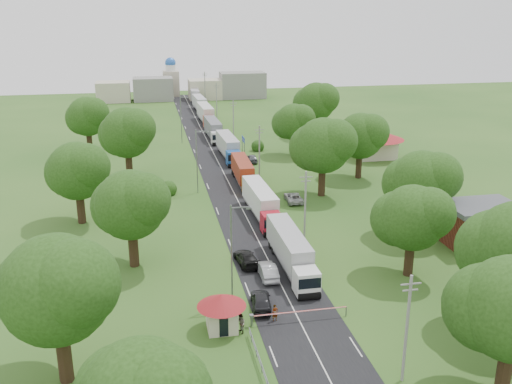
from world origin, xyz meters
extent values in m
plane|color=#2A551C|center=(0.00, 0.00, 0.00)|extent=(260.00, 260.00, 0.00)
cube|color=black|center=(0.00, 20.00, 0.00)|extent=(8.00, 200.00, 0.04)
cylinder|color=slate|center=(-4.50, -25.00, 0.55)|extent=(0.20, 0.20, 1.10)
cube|color=slate|center=(-4.50, -25.00, 1.05)|extent=(0.35, 0.35, 0.25)
cylinder|color=red|center=(0.00, -25.00, 1.00)|extent=(9.00, 0.12, 0.12)
cylinder|color=slate|center=(4.50, -25.00, 0.50)|extent=(0.10, 0.10, 1.00)
cube|color=beige|center=(-7.20, -25.00, 1.20)|extent=(2.60, 2.60, 2.40)
cone|color=maroon|center=(-7.20, -25.00, 2.90)|extent=(4.40, 4.40, 1.10)
cube|color=black|center=(-5.89, -25.00, 1.40)|extent=(0.02, 1.20, 0.90)
cube|color=black|center=(-7.20, -26.31, 1.00)|extent=(0.80, 0.02, 1.90)
cylinder|color=slate|center=(5.20, 33.80, 2.00)|extent=(0.12, 0.12, 4.00)
cylinder|color=slate|center=(5.20, 36.20, 2.00)|extent=(0.12, 0.12, 4.00)
cube|color=navy|center=(5.20, 35.00, 3.60)|extent=(0.06, 3.00, 1.00)
cube|color=silver|center=(5.20, 35.00, 3.60)|extent=(0.07, 3.10, 0.06)
cylinder|color=gray|center=(5.50, -35.00, 4.50)|extent=(0.24, 0.24, 9.00)
cube|color=gray|center=(5.50, -35.00, 8.30)|extent=(1.60, 0.10, 0.10)
cube|color=gray|center=(5.50, -35.00, 7.80)|extent=(1.20, 0.10, 0.10)
cylinder|color=gray|center=(5.50, -7.00, 4.50)|extent=(0.24, 0.24, 9.00)
cube|color=gray|center=(5.50, -7.00, 8.30)|extent=(1.60, 0.10, 0.10)
cube|color=gray|center=(5.50, -7.00, 7.80)|extent=(1.20, 0.10, 0.10)
cylinder|color=gray|center=(5.50, 21.00, 4.50)|extent=(0.24, 0.24, 9.00)
cube|color=gray|center=(5.50, 21.00, 8.30)|extent=(1.60, 0.10, 0.10)
cube|color=gray|center=(5.50, 21.00, 7.80)|extent=(1.20, 0.10, 0.10)
cylinder|color=gray|center=(5.50, 49.00, 4.50)|extent=(0.24, 0.24, 9.00)
cube|color=gray|center=(5.50, 49.00, 8.30)|extent=(1.60, 0.10, 0.10)
cube|color=gray|center=(5.50, 49.00, 7.80)|extent=(1.20, 0.10, 0.10)
cylinder|color=gray|center=(5.50, 77.00, 4.50)|extent=(0.24, 0.24, 9.00)
cube|color=gray|center=(5.50, 77.00, 8.30)|extent=(1.60, 0.10, 0.10)
cube|color=gray|center=(5.50, 77.00, 7.80)|extent=(1.20, 0.10, 0.10)
cylinder|color=gray|center=(5.50, 105.00, 4.50)|extent=(0.24, 0.24, 9.00)
cube|color=gray|center=(5.50, 105.00, 8.30)|extent=(1.60, 0.10, 0.10)
cube|color=gray|center=(5.50, 105.00, 7.80)|extent=(1.20, 0.10, 0.10)
cylinder|color=slate|center=(-5.50, -20.00, 5.00)|extent=(0.16, 0.16, 10.00)
cube|color=slate|center=(-4.60, -20.00, 9.70)|extent=(1.80, 0.10, 0.10)
cube|color=slate|center=(-3.80, -20.00, 9.55)|extent=(0.50, 0.22, 0.15)
cylinder|color=slate|center=(-5.50, 15.00, 5.00)|extent=(0.16, 0.16, 10.00)
cube|color=slate|center=(-4.60, 15.00, 9.70)|extent=(1.80, 0.10, 0.10)
cube|color=slate|center=(-3.80, 15.00, 9.55)|extent=(0.50, 0.22, 0.15)
cylinder|color=slate|center=(-5.50, 50.00, 5.00)|extent=(0.16, 0.16, 10.00)
cube|color=slate|center=(-4.60, 50.00, 9.70)|extent=(1.80, 0.10, 0.10)
cube|color=slate|center=(-3.80, 50.00, 9.55)|extent=(0.50, 0.22, 0.15)
cylinder|color=#382616|center=(12.00, -38.00, 2.10)|extent=(1.08, 1.08, 4.20)
sphere|color=#1D3C10|center=(10.90, -36.62, 6.67)|extent=(6.60, 6.60, 6.60)
cylinder|color=#382616|center=(18.00, -30.00, 2.27)|extent=(1.12, 1.12, 4.55)
sphere|color=#1D3C10|center=(16.80, -28.50, 7.25)|extent=(7.20, 7.20, 7.20)
cylinder|color=#382616|center=(14.00, -18.00, 1.92)|extent=(1.04, 1.04, 3.85)
sphere|color=#1D3C10|center=(14.00, -18.00, 6.60)|extent=(7.00, 7.00, 7.00)
sphere|color=#1D3C10|center=(15.25, -19.00, 7.35)|extent=(5.50, 5.50, 5.50)
sphere|color=#1D3C10|center=(13.00, -16.75, 6.10)|extent=(6.00, 6.00, 6.00)
cylinder|color=#382616|center=(20.00, -8.00, 2.10)|extent=(1.08, 1.08, 4.20)
sphere|color=#1D3C10|center=(20.00, -8.00, 7.22)|extent=(7.70, 7.70, 7.70)
sphere|color=#1D3C10|center=(21.38, -9.10, 8.05)|extent=(6.05, 6.05, 6.05)
sphere|color=#1D3C10|center=(18.90, -6.62, 6.67)|extent=(6.60, 6.60, 6.60)
cylinder|color=#382616|center=(13.00, 10.00, 2.27)|extent=(1.12, 1.12, 4.55)
sphere|color=#1D3C10|center=(13.00, 10.00, 7.85)|extent=(8.40, 8.40, 8.40)
sphere|color=#1D3C10|center=(14.50, 8.80, 8.75)|extent=(6.60, 6.60, 6.60)
sphere|color=#1D3C10|center=(11.80, 11.50, 7.25)|extent=(7.20, 7.20, 7.20)
cylinder|color=#382616|center=(22.00, 18.00, 2.10)|extent=(1.08, 1.08, 4.20)
sphere|color=#1D3C10|center=(22.00, 18.00, 7.22)|extent=(7.70, 7.70, 7.70)
sphere|color=#1D3C10|center=(23.38, 16.90, 8.05)|extent=(6.05, 6.05, 6.05)
sphere|color=#1D3C10|center=(20.90, 19.38, 6.67)|extent=(6.60, 6.60, 6.60)
cylinder|color=#382616|center=(15.00, 35.00, 1.92)|extent=(1.04, 1.04, 3.85)
sphere|color=#1D3C10|center=(15.00, 35.00, 6.60)|extent=(7.00, 7.00, 7.00)
sphere|color=#1D3C10|center=(16.25, 34.00, 7.35)|extent=(5.50, 5.50, 5.50)
sphere|color=#1D3C10|center=(14.00, 36.25, 6.10)|extent=(6.00, 6.00, 6.00)
cylinder|color=#382616|center=(24.00, 50.00, 2.27)|extent=(1.12, 1.12, 4.55)
sphere|color=#1D3C10|center=(24.00, 50.00, 7.85)|extent=(8.40, 8.40, 8.40)
sphere|color=#1D3C10|center=(25.50, 48.80, 8.75)|extent=(6.60, 6.60, 6.60)
sphere|color=#1D3C10|center=(22.80, 51.50, 7.25)|extent=(7.20, 7.20, 7.20)
cylinder|color=#382616|center=(-20.00, -30.00, 2.27)|extent=(1.12, 1.12, 4.55)
sphere|color=#1D3C10|center=(-20.00, -30.00, 7.85)|extent=(8.40, 8.40, 8.40)
sphere|color=#1D3C10|center=(-18.50, -31.20, 8.75)|extent=(6.60, 6.60, 6.60)
sphere|color=#1D3C10|center=(-21.20, -28.50, 7.25)|extent=(7.20, 7.20, 7.20)
cylinder|color=#382616|center=(-15.00, -10.00, 2.10)|extent=(1.08, 1.08, 4.20)
sphere|color=#1D3C10|center=(-15.00, -10.00, 7.22)|extent=(7.70, 7.70, 7.70)
sphere|color=#1D3C10|center=(-13.62, -11.10, 8.05)|extent=(6.05, 6.05, 6.05)
sphere|color=#1D3C10|center=(-16.10, -8.62, 6.67)|extent=(6.60, 6.60, 6.60)
cylinder|color=#382616|center=(-22.00, 5.00, 2.10)|extent=(1.08, 1.08, 4.20)
sphere|color=#1D3C10|center=(-22.00, 5.00, 7.22)|extent=(7.70, 7.70, 7.70)
sphere|color=#1D3C10|center=(-20.62, 3.90, 8.05)|extent=(6.05, 6.05, 6.05)
sphere|color=#1D3C10|center=(-23.10, 6.38, 6.67)|extent=(6.60, 6.60, 6.60)
cylinder|color=#382616|center=(-16.00, 25.00, 2.27)|extent=(1.12, 1.12, 4.55)
sphere|color=#1D3C10|center=(-16.00, 25.00, 7.85)|extent=(8.40, 8.40, 8.40)
sphere|color=#1D3C10|center=(-14.50, 23.80, 8.75)|extent=(6.60, 6.60, 6.60)
sphere|color=#1D3C10|center=(-17.20, 26.50, 7.25)|extent=(7.20, 7.20, 7.20)
cylinder|color=#382616|center=(-24.00, 45.00, 2.10)|extent=(1.08, 1.08, 4.20)
sphere|color=#1D3C10|center=(-24.00, 45.00, 7.22)|extent=(7.70, 7.70, 7.70)
sphere|color=#1D3C10|center=(-22.62, 43.90, 8.05)|extent=(6.05, 6.05, 6.05)
sphere|color=#1D3C10|center=(-25.10, 46.38, 6.67)|extent=(6.60, 6.60, 6.60)
cube|color=maroon|center=(26.00, -12.00, 2.30)|extent=(8.00, 6.00, 4.60)
cube|color=#47494F|center=(26.00, -12.00, 4.90)|extent=(8.60, 6.60, 0.60)
cube|color=beige|center=(30.00, 30.00, 2.00)|extent=(7.00, 5.00, 4.00)
cone|color=maroon|center=(30.00, 30.00, 4.90)|extent=(10.08, 10.08, 1.80)
cube|color=gray|center=(-10.00, 110.00, 3.50)|extent=(12.00, 8.00, 7.00)
cube|color=beige|center=(6.00, 110.00, 3.00)|extent=(10.00, 8.00, 6.00)
cube|color=gray|center=(18.00, 110.00, 4.00)|extent=(14.00, 8.00, 8.00)
cube|color=beige|center=(-22.00, 110.00, 3.00)|extent=(10.00, 8.00, 6.00)
cube|color=beige|center=(-4.00, 118.00, 4.00)|extent=(5.00, 5.00, 8.00)
cylinder|color=silver|center=(-4.00, 118.00, 9.00)|extent=(3.20, 3.20, 2.00)
sphere|color=#2659B2|center=(-4.00, 118.00, 10.60)|extent=(3.40, 3.40, 3.40)
cube|color=white|center=(1.95, -20.32, 1.54)|extent=(2.40, 2.40, 2.49)
cube|color=black|center=(1.95, -21.53, 1.89)|extent=(2.29, 0.03, 1.09)
cube|color=slate|center=(1.95, -21.47, 0.55)|extent=(2.19, 0.26, 0.35)
cube|color=slate|center=(1.95, -13.35, 0.75)|extent=(2.33, 11.45, 0.30)
cube|color=#A8A8AD|center=(1.95, -13.06, 2.54)|extent=(2.53, 11.75, 2.99)
cylinder|color=black|center=(1.95, -21.22, 0.50)|extent=(2.34, 1.00, 1.00)
cylinder|color=black|center=(1.95, -19.43, 0.50)|extent=(2.34, 1.00, 1.00)
cylinder|color=black|center=(1.95, -9.87, 0.50)|extent=(2.34, 1.00, 1.00)
cylinder|color=black|center=(1.95, -8.38, 0.50)|extent=(2.34, 1.00, 1.00)
cube|color=#AF1425|center=(2.01, -3.88, 1.56)|extent=(2.49, 2.49, 2.51)
cube|color=black|center=(2.01, -5.09, 1.91)|extent=(2.31, 0.10, 1.10)
cube|color=slate|center=(2.01, -5.03, 0.55)|extent=(2.21, 0.32, 0.35)
cube|color=slate|center=(2.01, 3.14, 0.75)|extent=(2.70, 11.61, 0.30)
cube|color=silver|center=(2.01, 3.44, 2.56)|extent=(2.91, 11.92, 3.01)
cylinder|color=black|center=(2.01, -4.78, 0.50)|extent=(2.36, 1.00, 1.00)
cylinder|color=black|center=(2.01, -2.98, 0.50)|extent=(2.36, 1.00, 1.00)
cylinder|color=black|center=(2.01, 6.66, 0.50)|extent=(2.36, 1.00, 1.00)
cylinder|color=black|center=(2.01, 8.16, 0.50)|extent=(2.36, 1.00, 1.00)
cube|color=orange|center=(2.29, 12.52, 1.44)|extent=(2.28, 2.28, 2.33)
cube|color=black|center=(2.29, 11.39, 1.77)|extent=(2.14, 0.07, 1.02)
cube|color=slate|center=(2.29, 11.45, 0.51)|extent=(2.05, 0.30, 0.33)
cube|color=slate|center=(2.29, 19.03, 0.70)|extent=(2.39, 10.74, 0.28)
cube|color=maroon|center=(2.29, 19.31, 2.37)|extent=(2.58, 11.03, 2.79)
cylinder|color=black|center=(2.29, 11.68, 0.47)|extent=(2.19, 0.93, 0.93)
cylinder|color=black|center=(2.29, 13.35, 0.47)|extent=(2.19, 0.93, 0.93)
cylinder|color=black|center=(2.29, 22.28, 0.47)|extent=(2.19, 0.93, 0.93)
cylinder|color=black|center=(2.29, 23.68, 0.47)|extent=(2.19, 0.93, 0.93)
cube|color=#1A51A1|center=(2.36, 29.07, 1.57)|extent=(2.53, 2.53, 2.54)
cube|color=black|center=(2.36, 27.84, 1.93)|extent=(2.34, 0.11, 1.12)
cube|color=slate|center=(2.36, 27.90, 0.56)|extent=(2.24, 0.34, 0.36)
cube|color=slate|center=(2.36, 36.18, 0.76)|extent=(2.78, 11.77, 0.30)
cube|color=#ADAEB2|center=(2.36, 36.49, 2.59)|extent=(3.00, 12.08, 3.05)
cylinder|color=black|center=(2.36, 28.16, 0.51)|extent=(2.39, 1.02, 1.02)
cylinder|color=black|center=(2.36, 29.99, 0.51)|extent=(2.39, 1.02, 1.02)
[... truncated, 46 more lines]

